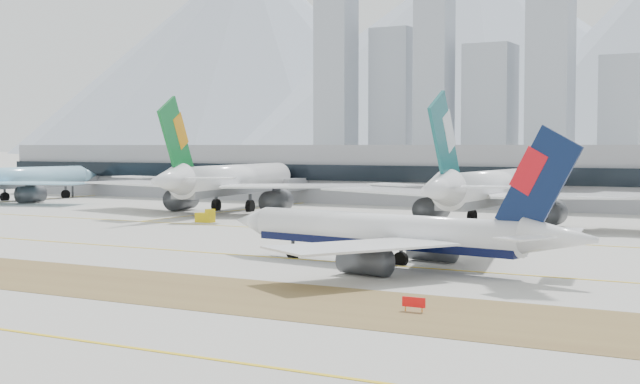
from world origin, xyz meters
The scene contains 10 objects.
ground centered at (0.00, 0.00, 0.00)m, with size 3000.00×3000.00×0.00m, color #9C9A92.
taxiing_airliner centered at (33.20, -6.35, 4.17)m, with size 51.32×44.18×17.28m.
widebody_korean centered at (-109.07, 62.30, 5.71)m, with size 59.99×58.97×21.48m.
widebody_eva centered at (-36.97, 60.56, 6.63)m, with size 69.28×68.42×24.95m.
widebody_cathay centered at (24.69, 57.06, 6.42)m, with size 67.81×66.16×24.17m.
terminal centered at (0.00, 114.84, 7.50)m, with size 280.00×43.10×15.00m.
hold_sign_right centered at (46.43, -32.00, 0.88)m, with size 2.20×0.15×1.35m.
gse_b centered at (-24.96, 34.66, 1.05)m, with size 3.55×2.00×2.60m.
gse_c centered at (31.91, 45.32, 1.05)m, with size 3.55×2.00×2.60m.
city_skyline centered at (-106.76, 453.42, 49.80)m, with size 342.00×49.80×140.00m.
Camera 1 is at (76.98, -104.92, 14.85)m, focal length 50.00 mm.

